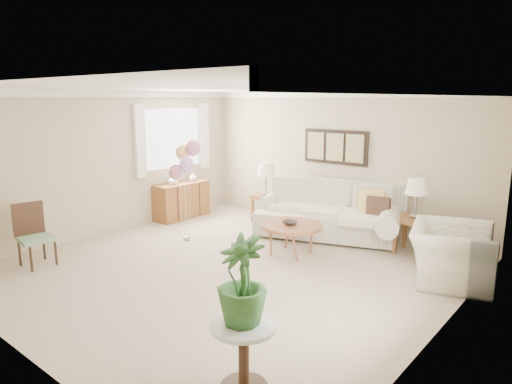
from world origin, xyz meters
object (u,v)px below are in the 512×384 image
armchair (451,254)px  accent_chair (34,233)px  balloon_cluster (184,160)px  coffee_table (291,226)px  sofa (329,215)px

armchair → accent_chair: (-5.00, -3.30, 0.10)m
accent_chair → balloon_cluster: bearing=69.1°
armchair → balloon_cluster: (-4.15, -1.06, 1.04)m
armchair → accent_chair: bearing=107.7°
coffee_table → balloon_cluster: 2.15m
accent_chair → balloon_cluster: size_ratio=0.53×
sofa → balloon_cluster: 2.74m
sofa → accent_chair: (-2.65, -4.05, 0.09)m
armchair → balloon_cluster: 4.40m
armchair → sofa: bearing=56.7°
balloon_cluster → sofa: bearing=45.1°
sofa → armchair: (2.35, -0.75, -0.01)m
armchair → accent_chair: accent_chair is taller
coffee_table → accent_chair: 3.90m
sofa → coffee_table: sofa is taller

